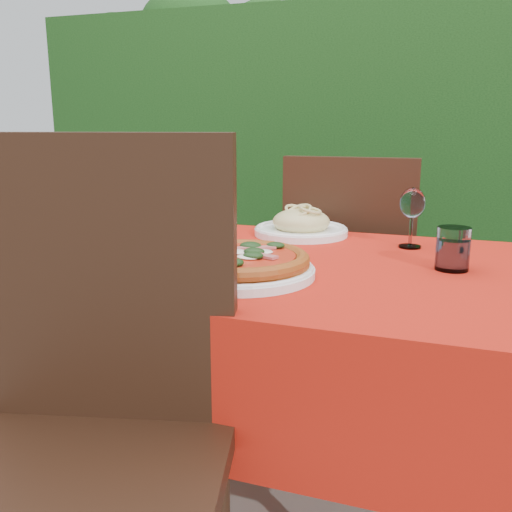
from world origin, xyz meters
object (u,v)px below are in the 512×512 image
(pizza_plate, at_px, (240,263))
(water_glass, at_px, (453,251))
(chair_near, at_px, (87,408))
(chair_far, at_px, (351,273))
(pasta_plate, at_px, (301,226))
(wine_glass, at_px, (412,206))
(steel_ramekin, at_px, (156,226))
(fork, at_px, (143,256))

(pizza_plate, relative_size, water_glass, 3.89)
(chair_near, relative_size, chair_far, 1.10)
(pizza_plate, bearing_deg, chair_far, 82.65)
(pizza_plate, relative_size, pasta_plate, 1.39)
(wine_glass, height_order, steel_ramekin, wine_glass)
(pasta_plate, height_order, wine_glass, wine_glass)
(wine_glass, relative_size, steel_ramekin, 2.05)
(chair_near, height_order, fork, chair_near)
(steel_ramekin, bearing_deg, fork, -66.08)
(steel_ramekin, bearing_deg, chair_near, -68.57)
(pizza_plate, distance_m, water_glass, 0.49)
(chair_far, bearing_deg, wine_glass, 117.72)
(pizza_plate, relative_size, steel_ramekin, 4.85)
(pizza_plate, height_order, steel_ramekin, pizza_plate)
(chair_near, height_order, chair_far, chair_near)
(chair_far, height_order, pasta_plate, chair_far)
(pasta_plate, bearing_deg, chair_near, -97.92)
(fork, bearing_deg, wine_glass, 1.69)
(wine_glass, bearing_deg, water_glass, -62.08)
(chair_near, relative_size, steel_ramekin, 13.27)
(fork, bearing_deg, water_glass, -16.80)
(chair_near, bearing_deg, chair_far, 65.07)
(pizza_plate, distance_m, wine_glass, 0.55)
(pasta_plate, xyz_separation_m, wine_glass, (0.33, -0.07, 0.09))
(water_glass, relative_size, steel_ramekin, 1.25)
(pasta_plate, height_order, water_glass, water_glass)
(pizza_plate, bearing_deg, wine_glass, 52.12)
(pasta_plate, height_order, steel_ramekin, pasta_plate)
(chair_far, height_order, fork, chair_far)
(chair_far, relative_size, steel_ramekin, 12.08)
(pizza_plate, height_order, wine_glass, wine_glass)
(water_glass, height_order, steel_ramekin, water_glass)
(pizza_plate, bearing_deg, chair_near, -106.44)
(chair_far, bearing_deg, pasta_plate, 70.18)
(chair_near, xyz_separation_m, wine_glass, (0.45, 0.83, 0.25))
(wine_glass, bearing_deg, chair_near, -118.41)
(water_glass, distance_m, steel_ramekin, 0.91)
(chair_far, bearing_deg, steel_ramekin, 34.07)
(steel_ramekin, bearing_deg, chair_far, 36.47)
(steel_ramekin, bearing_deg, pizza_plate, -42.77)
(chair_far, distance_m, wine_glass, 0.54)
(steel_ramekin, bearing_deg, wine_glass, 1.16)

